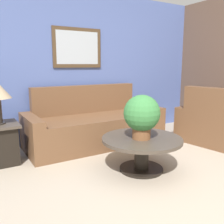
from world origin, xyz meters
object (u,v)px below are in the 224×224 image
object	(u,v)px
coffee_table	(142,147)
potted_plant_on_table	(142,115)
couch_main	(94,126)
armchair	(215,125)

from	to	relation	value
coffee_table	potted_plant_on_table	world-z (taller)	potted_plant_on_table
couch_main	coffee_table	bearing A→B (deg)	-88.99
coffee_table	potted_plant_on_table	xyz separation A→B (m)	(-0.03, -0.02, 0.42)
potted_plant_on_table	coffee_table	bearing A→B (deg)	39.50
couch_main	coffee_table	size ratio (longest dim) A/B	2.24
couch_main	armchair	size ratio (longest dim) A/B	1.87
coffee_table	potted_plant_on_table	bearing A→B (deg)	-140.50
armchair	potted_plant_on_table	bearing A→B (deg)	90.46
couch_main	armchair	bearing A→B (deg)	-28.07
coffee_table	potted_plant_on_table	size ratio (longest dim) A/B	1.85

